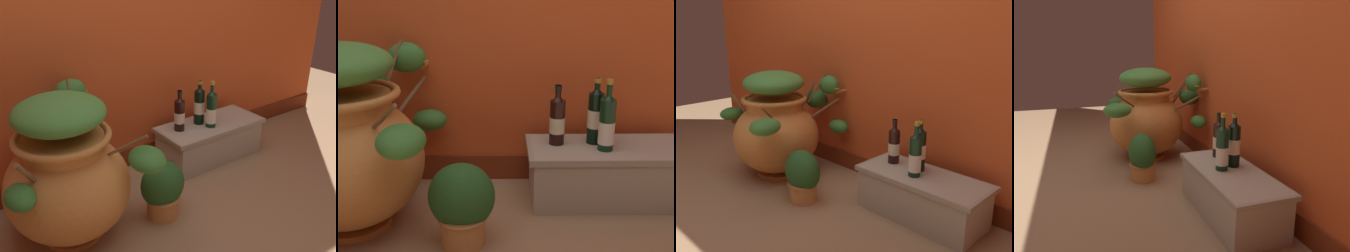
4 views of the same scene
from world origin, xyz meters
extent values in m
plane|color=#9E7A56|center=(0.00, 0.00, 0.00)|extent=(7.00, 7.00, 0.00)
cube|color=#D15123|center=(0.00, 1.20, 1.30)|extent=(4.40, 0.20, 2.60)
cube|color=maroon|center=(0.00, 1.10, 0.07)|extent=(4.40, 0.02, 0.14)
cylinder|color=#B28433|center=(-0.29, 1.05, 0.67)|extent=(0.02, 0.10, 0.02)
torus|color=#B28433|center=(-0.29, 1.00, 0.70)|extent=(0.06, 0.06, 0.01)
cylinder|color=#CC7F3D|center=(-0.58, 0.61, 0.02)|extent=(0.33, 0.33, 0.03)
ellipsoid|color=#CC7F3D|center=(-0.58, 0.61, 0.32)|extent=(0.68, 0.68, 0.58)
cylinder|color=#CC7F3D|center=(-0.58, 0.61, 0.58)|extent=(0.43, 0.43, 0.10)
torus|color=#CC7F3D|center=(-0.58, 0.61, 0.63)|extent=(0.51, 0.51, 0.04)
cylinder|color=brown|center=(-0.34, 0.37, 0.60)|extent=(0.16, 0.19, 0.16)
ellipsoid|color=#387A33|center=(-0.26, 0.30, 0.53)|extent=(0.18, 0.22, 0.12)
cylinder|color=brown|center=(-0.36, 0.90, 0.53)|extent=(0.16, 0.26, 0.19)
ellipsoid|color=#387A33|center=(-0.27, 1.01, 0.38)|extent=(0.18, 0.13, 0.11)
cylinder|color=brown|center=(-0.82, 0.43, 0.58)|extent=(0.11, 0.09, 0.17)
ellipsoid|color=#2D6628|center=(-0.87, 0.39, 0.50)|extent=(0.14, 0.20, 0.10)
cylinder|color=brown|center=(-0.42, 0.90, 0.69)|extent=(0.08, 0.15, 0.23)
ellipsoid|color=#387A33|center=(-0.37, 0.99, 0.72)|extent=(0.19, 0.14, 0.15)
cylinder|color=brown|center=(-0.57, 0.93, 0.62)|extent=(0.02, 0.15, 0.21)
ellipsoid|color=#2D6628|center=(-0.57, 1.03, 0.56)|extent=(0.19, 0.19, 0.15)
ellipsoid|color=#428438|center=(-0.58, 0.61, 0.76)|extent=(0.47, 0.47, 0.18)
cube|color=#B2A893|center=(0.65, 0.85, 0.15)|extent=(0.79, 0.35, 0.29)
cube|color=#A09785|center=(0.65, 0.85, 0.28)|extent=(0.84, 0.37, 0.03)
cylinder|color=black|center=(0.38, 0.89, 0.40)|extent=(0.08, 0.08, 0.23)
cone|color=black|center=(0.38, 0.89, 0.53)|extent=(0.08, 0.08, 0.04)
cylinder|color=black|center=(0.38, 0.89, 0.56)|extent=(0.03, 0.03, 0.08)
cylinder|color=black|center=(0.38, 0.89, 0.58)|extent=(0.03, 0.03, 0.02)
cylinder|color=beige|center=(0.38, 0.89, 0.39)|extent=(0.08, 0.08, 0.08)
cylinder|color=black|center=(0.58, 0.90, 0.42)|extent=(0.08, 0.08, 0.26)
cone|color=black|center=(0.58, 0.90, 0.56)|extent=(0.08, 0.08, 0.04)
cylinder|color=black|center=(0.58, 0.90, 0.59)|extent=(0.03, 0.03, 0.08)
cylinder|color=#B7932D|center=(0.58, 0.90, 0.62)|extent=(0.03, 0.03, 0.02)
cylinder|color=beige|center=(0.58, 0.90, 0.42)|extent=(0.08, 0.08, 0.09)
cylinder|color=black|center=(0.61, 0.81, 0.42)|extent=(0.08, 0.08, 0.25)
cone|color=black|center=(0.61, 0.81, 0.56)|extent=(0.08, 0.08, 0.04)
cylinder|color=black|center=(0.61, 0.81, 0.59)|extent=(0.03, 0.03, 0.10)
cylinder|color=#B7932D|center=(0.61, 0.81, 0.63)|extent=(0.03, 0.03, 0.02)
cylinder|color=white|center=(0.61, 0.81, 0.38)|extent=(0.08, 0.08, 0.11)
cylinder|color=#D68E4C|center=(-0.07, 0.45, 0.07)|extent=(0.19, 0.19, 0.14)
torus|color=#C58346|center=(-0.07, 0.45, 0.13)|extent=(0.21, 0.21, 0.02)
ellipsoid|color=#235623|center=(-0.07, 0.45, 0.23)|extent=(0.28, 0.22, 0.29)
camera|label=1|loc=(-1.12, -1.11, 1.49)|focal=40.27mm
camera|label=2|loc=(0.10, -1.17, 1.09)|focal=46.32mm
camera|label=3|loc=(1.85, -1.05, 1.28)|focal=40.52mm
camera|label=4|loc=(2.25, -0.01, 1.02)|focal=33.70mm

